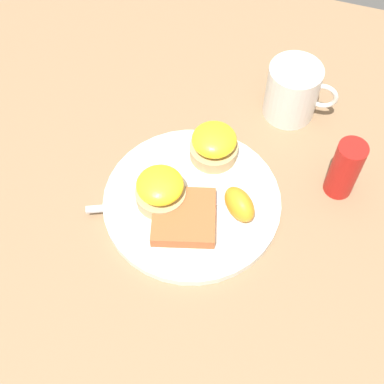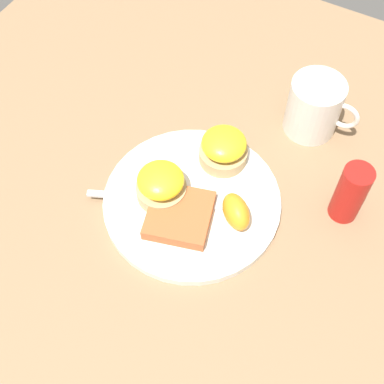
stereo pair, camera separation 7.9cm
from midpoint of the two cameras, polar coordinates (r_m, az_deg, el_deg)
ground_plane at (r=0.82m, az=2.75°, el=-1.49°), size 1.10×1.10×0.00m
plate at (r=0.82m, az=2.77°, el=-1.24°), size 0.27×0.27×0.01m
sandwich_benedict_left at (r=0.83m, az=6.11°, el=4.43°), size 0.08×0.08×0.06m
sandwich_benedict_right at (r=0.79m, az=-0.48°, el=0.54°), size 0.08×0.08×0.06m
hashbrown_patty at (r=0.78m, az=1.52°, el=-2.70°), size 0.11×0.11×0.02m
orange_wedge at (r=0.78m, az=7.72°, el=-2.16°), size 0.07×0.07×0.04m
fork at (r=0.81m, az=0.76°, el=-1.03°), size 0.22×0.11×0.00m
cup at (r=0.90m, az=15.45°, el=8.56°), size 0.12×0.09×0.10m
condiment_bottle at (r=0.81m, az=19.25°, el=-0.33°), size 0.04×0.04×0.10m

